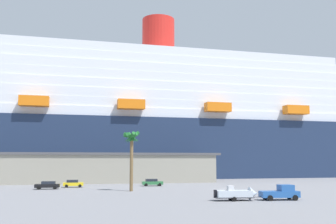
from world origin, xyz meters
name	(u,v)px	position (x,y,z in m)	size (l,w,h in m)	color
ground_plane	(191,181)	(0.00, 30.00, 0.00)	(600.00, 600.00, 0.00)	gray
cruise_ship	(232,128)	(21.48, 56.23, 17.30)	(233.30, 45.30, 58.96)	#1E2D4C
terminal_building	(95,167)	(-26.07, 30.81, 3.84)	(64.56, 23.32, 7.63)	gray
pickup_truck	(281,193)	(1.36, -22.24, 1.04)	(5.69, 2.48, 2.20)	#2659A5
small_boat_on_trailer	(238,194)	(-5.00, -21.95, 0.97)	(7.09, 2.30, 2.15)	#595960
palm_tree	(132,143)	(-18.92, -2.43, 8.96)	(3.37, 3.47, 11.29)	brown
parked_car_yellow_taxi	(73,183)	(-30.37, 10.15, 0.83)	(4.27, 2.18, 1.58)	yellow
parked_car_green_wagon	(152,182)	(-13.16, 11.50, 0.83)	(4.63, 2.15, 1.58)	#2D723F
parked_car_black_coupe	(48,185)	(-35.03, 5.48, 0.84)	(4.75, 2.15, 1.58)	black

